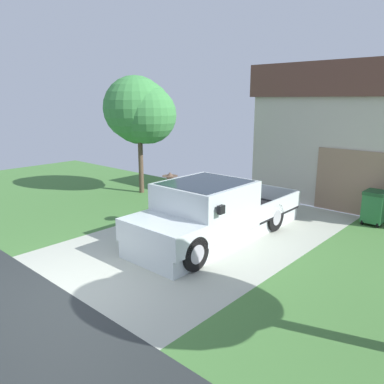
% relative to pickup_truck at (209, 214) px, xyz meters
% --- Properties ---
extents(pickup_truck, '(2.17, 5.61, 1.64)m').
position_rel_pickup_truck_xyz_m(pickup_truck, '(0.00, 0.00, 0.00)').
color(pickup_truck, silver).
rests_on(pickup_truck, ground).
extents(person_with_hat, '(0.47, 0.46, 1.67)m').
position_rel_pickup_truck_xyz_m(person_with_hat, '(-1.55, 0.08, 0.15)').
color(person_with_hat, black).
rests_on(person_with_hat, ground).
extents(handbag, '(0.38, 0.20, 0.45)m').
position_rel_pickup_truck_xyz_m(handbag, '(-1.63, -0.15, -0.60)').
color(handbag, tan).
rests_on(handbag, ground).
extents(neighbor_tree, '(2.97, 2.87, 4.61)m').
position_rel_pickup_truck_xyz_m(neighbor_tree, '(-5.55, 2.45, 2.50)').
color(neighbor_tree, brown).
rests_on(neighbor_tree, ground).
extents(wheeled_trash_bin, '(0.60, 0.72, 1.04)m').
position_rel_pickup_truck_xyz_m(wheeled_trash_bin, '(2.85, 4.41, -0.18)').
color(wheeled_trash_bin, '#286B38').
rests_on(wheeled_trash_bin, ground).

